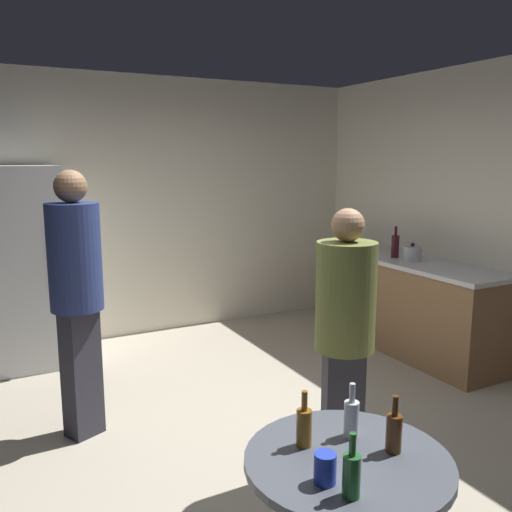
{
  "coord_description": "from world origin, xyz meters",
  "views": [
    {
      "loc": [
        -1.43,
        -2.98,
        1.86
      ],
      "look_at": [
        0.37,
        0.48,
        1.16
      ],
      "focal_mm": 38.2,
      "sensor_mm": 36.0,
      "label": 1
    }
  ],
  "objects": [
    {
      "name": "beer_bottle_brown",
      "position": [
        -0.05,
        -1.5,
        0.82
      ],
      "size": [
        0.06,
        0.06,
        0.23
      ],
      "color": "#593314",
      "rests_on": "foreground_table"
    },
    {
      "name": "kettle",
      "position": [
        2.23,
        0.84,
        0.97
      ],
      "size": [
        0.24,
        0.17,
        0.18
      ],
      "color": "#B2B2B7",
      "rests_on": "kitchen_counter"
    },
    {
      "name": "beer_bottle_clear",
      "position": [
        -0.13,
        -1.33,
        0.82
      ],
      "size": [
        0.06,
        0.06,
        0.23
      ],
      "color": "silver",
      "rests_on": "foreground_table"
    },
    {
      "name": "plastic_cup_blue",
      "position": [
        -0.41,
        -1.55,
        0.79
      ],
      "size": [
        0.08,
        0.08,
        0.11
      ],
      "primitive_type": "cylinder",
      "color": "blue",
      "rests_on": "foreground_table"
    },
    {
      "name": "person_in_olive_shirt",
      "position": [
        0.39,
        -0.58,
        0.93
      ],
      "size": [
        0.44,
        0.44,
        1.59
      ],
      "rotation": [
        0.0,
        0.0,
        -1.96
      ],
      "color": "#2D2D38",
      "rests_on": "ground_plane"
    },
    {
      "name": "foreground_table",
      "position": [
        -0.23,
        -1.45,
        0.63
      ],
      "size": [
        0.8,
        0.8,
        0.73
      ],
      "color": "#4C515B",
      "rests_on": "ground_plane"
    },
    {
      "name": "wall_back",
      "position": [
        0.0,
        2.63,
        1.35
      ],
      "size": [
        5.32,
        0.06,
        2.7
      ],
      "primitive_type": "cube",
      "color": "silver",
      "rests_on": "ground_plane"
    },
    {
      "name": "beer_bottle_amber",
      "position": [
        -0.34,
        -1.3,
        0.82
      ],
      "size": [
        0.06,
        0.06,
        0.23
      ],
      "color": "#8C5919",
      "rests_on": "foreground_table"
    },
    {
      "name": "kitchen_counter",
      "position": [
        2.28,
        0.93,
        0.45
      ],
      "size": [
        0.64,
        2.13,
        0.9
      ],
      "color": "olive",
      "rests_on": "ground_plane"
    },
    {
      "name": "refrigerator",
      "position": [
        -1.08,
        2.2,
        0.9
      ],
      "size": [
        0.7,
        0.68,
        1.8
      ],
      "color": "silver",
      "rests_on": "ground_plane"
    },
    {
      "name": "ground_plane",
      "position": [
        0.0,
        0.0,
        -0.05
      ],
      "size": [
        5.2,
        5.2,
        0.1
      ],
      "primitive_type": "cube",
      "color": "#B2A893"
    },
    {
      "name": "person_in_navy_shirt",
      "position": [
        -0.87,
        0.63,
        1.05
      ],
      "size": [
        0.45,
        0.45,
        1.79
      ],
      "rotation": [
        0.0,
        0.0,
        -1.14
      ],
      "color": "#2D2D38",
      "rests_on": "ground_plane"
    },
    {
      "name": "wine_bottle_on_counter",
      "position": [
        2.22,
        1.06,
        1.02
      ],
      "size": [
        0.08,
        0.08,
        0.31
      ],
      "color": "#3F141E",
      "rests_on": "kitchen_counter"
    },
    {
      "name": "beer_bottle_green",
      "position": [
        -0.37,
        -1.65,
        0.82
      ],
      "size": [
        0.06,
        0.06,
        0.23
      ],
      "color": "#26662D",
      "rests_on": "foreground_table"
    }
  ]
}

